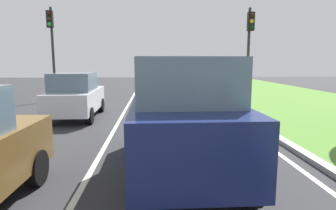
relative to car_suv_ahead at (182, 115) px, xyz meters
name	(u,v)px	position (x,y,z in m)	size (l,w,h in m)	color
ground_plane	(138,119)	(-1.14, 5.41, -1.17)	(60.00, 60.00, 0.00)	#2D2D30
lane_line_center	(120,119)	(-1.84, 5.41, -1.16)	(0.12, 32.00, 0.01)	silver
lane_line_right_edge	(230,118)	(2.46, 5.41, -1.16)	(0.12, 32.00, 0.01)	silver
curb_right	(242,116)	(2.96, 5.41, -1.11)	(0.24, 48.00, 0.12)	#9E9B93
car_suv_ahead	(182,115)	(0.00, 0.00, 0.00)	(2.01, 4.52, 2.28)	navy
car_hatchback_far	(75,96)	(-3.60, 5.76, -0.28)	(1.78, 3.73, 1.78)	silver
traffic_light_near_right	(250,40)	(4.27, 8.82, 2.11)	(0.32, 0.50, 4.84)	#2D2D2D
traffic_light_overhead_left	(52,38)	(-6.10, 10.82, 2.32)	(0.32, 0.50, 5.14)	#2D2D2D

